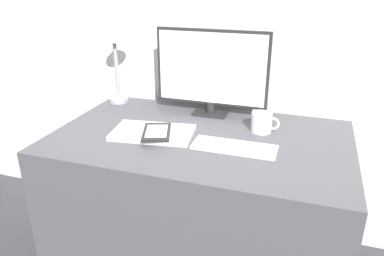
{
  "coord_description": "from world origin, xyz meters",
  "views": [
    {
      "loc": [
        0.43,
        -1.3,
        1.38
      ],
      "look_at": [
        -0.01,
        0.04,
        0.79
      ],
      "focal_mm": 35.0,
      "sensor_mm": 36.0,
      "label": 1
    }
  ],
  "objects_px": {
    "laptop": "(153,133)",
    "desk_lamp": "(115,53)",
    "coffee_mug": "(262,122)",
    "keyboard": "(234,147)",
    "ereader": "(157,132)",
    "monitor": "(212,71)"
  },
  "relations": [
    {
      "from": "monitor",
      "to": "desk_lamp",
      "type": "relative_size",
      "value": 1.43
    },
    {
      "from": "laptop",
      "to": "ereader",
      "type": "distance_m",
      "value": 0.04
    },
    {
      "from": "ereader",
      "to": "desk_lamp",
      "type": "distance_m",
      "value": 0.58
    },
    {
      "from": "monitor",
      "to": "desk_lamp",
      "type": "xyz_separation_m",
      "value": [
        -0.52,
        0.03,
        0.05
      ]
    },
    {
      "from": "monitor",
      "to": "coffee_mug",
      "type": "relative_size",
      "value": 4.43
    },
    {
      "from": "keyboard",
      "to": "coffee_mug",
      "type": "relative_size",
      "value": 2.72
    },
    {
      "from": "laptop",
      "to": "keyboard",
      "type": "bearing_deg",
      "value": -3.89
    },
    {
      "from": "desk_lamp",
      "to": "monitor",
      "type": "bearing_deg",
      "value": -2.94
    },
    {
      "from": "desk_lamp",
      "to": "coffee_mug",
      "type": "xyz_separation_m",
      "value": [
        0.79,
        -0.17,
        -0.22
      ]
    },
    {
      "from": "keyboard",
      "to": "coffee_mug",
      "type": "bearing_deg",
      "value": 69.85
    },
    {
      "from": "ereader",
      "to": "coffee_mug",
      "type": "xyz_separation_m",
      "value": [
        0.41,
        0.2,
        0.02
      ]
    },
    {
      "from": "keyboard",
      "to": "coffee_mug",
      "type": "distance_m",
      "value": 0.22
    },
    {
      "from": "laptop",
      "to": "desk_lamp",
      "type": "height_order",
      "value": "desk_lamp"
    },
    {
      "from": "monitor",
      "to": "keyboard",
      "type": "bearing_deg",
      "value": -60.87
    },
    {
      "from": "desk_lamp",
      "to": "coffee_mug",
      "type": "distance_m",
      "value": 0.84
    },
    {
      "from": "monitor",
      "to": "desk_lamp",
      "type": "distance_m",
      "value": 0.53
    },
    {
      "from": "monitor",
      "to": "coffee_mug",
      "type": "bearing_deg",
      "value": -27.78
    },
    {
      "from": "ereader",
      "to": "desk_lamp",
      "type": "bearing_deg",
      "value": 135.79
    },
    {
      "from": "keyboard",
      "to": "desk_lamp",
      "type": "height_order",
      "value": "desk_lamp"
    },
    {
      "from": "keyboard",
      "to": "ereader",
      "type": "relative_size",
      "value": 1.56
    },
    {
      "from": "laptop",
      "to": "desk_lamp",
      "type": "distance_m",
      "value": 0.56
    },
    {
      "from": "ereader",
      "to": "keyboard",
      "type": "bearing_deg",
      "value": -1.01
    }
  ]
}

